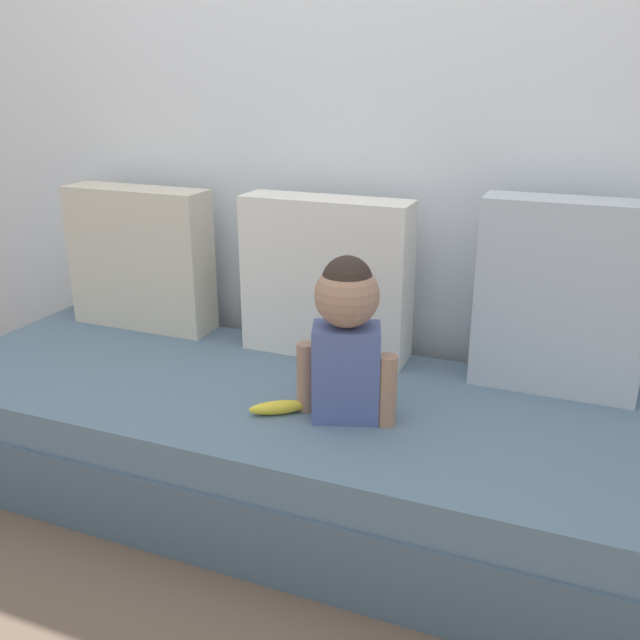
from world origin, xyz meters
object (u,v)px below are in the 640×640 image
Objects in this scene: throw_pillow_left at (141,258)px; toddler at (346,332)px; couch at (287,442)px; banana at (278,407)px; throw_pillow_right at (560,297)px; throw_pillow_center at (326,278)px.

toddler is at bearing -23.51° from throw_pillow_left.
throw_pillow_left is at bearing 155.86° from couch.
throw_pillow_left is at bearing 148.67° from banana.
banana is at bearing -31.33° from throw_pillow_left.
throw_pillow_right is (1.52, 0.00, 0.03)m from throw_pillow_left.
throw_pillow_right reaches higher than couch.
throw_pillow_right is at bearing 0.00° from throw_pillow_left.
throw_pillow_right reaches higher than throw_pillow_left.
couch is 4.14× the size of throw_pillow_right.
toddler is at bearing -21.40° from couch.
throw_pillow_center is 0.76m from throw_pillow_right.
toddler is (0.23, -0.09, 0.44)m from couch.
throw_pillow_center is at bearing 95.21° from banana.
couch is at bearing 158.60° from toddler.
throw_pillow_center is 3.42× the size of banana.
throw_pillow_right is at bearing 34.40° from banana.
throw_pillow_center is at bearing 90.00° from couch.
throw_pillow_right is 0.91m from banana.
couch is 4.37× the size of throw_pillow_left.
throw_pillow_right is at bearing 0.00° from throw_pillow_center.
couch is at bearing -90.00° from throw_pillow_center.
throw_pillow_left is 1.18× the size of toddler.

